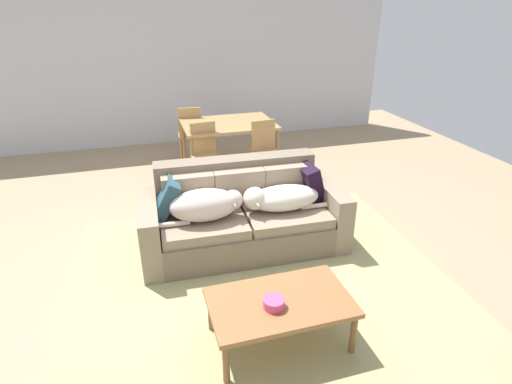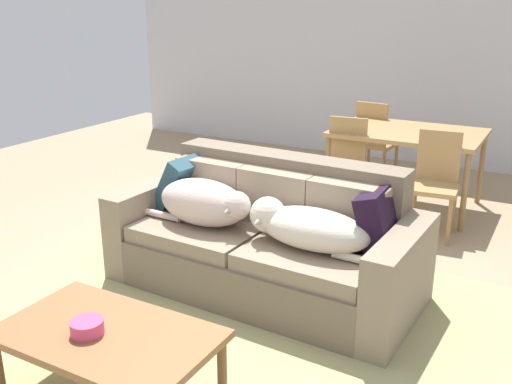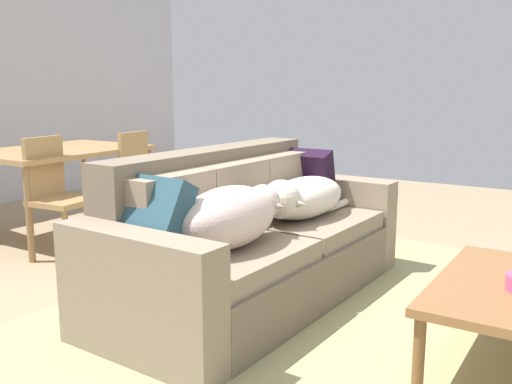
{
  "view_description": "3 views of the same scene",
  "coord_description": "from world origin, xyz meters",
  "px_view_note": "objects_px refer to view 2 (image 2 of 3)",
  "views": [
    {
      "loc": [
        -0.86,
        -3.82,
        2.5
      ],
      "look_at": [
        0.26,
        -0.09,
        0.68
      ],
      "focal_mm": 29.39,
      "sensor_mm": 36.0,
      "label": 1
    },
    {
      "loc": [
        1.9,
        -3.26,
        1.96
      ],
      "look_at": [
        0.05,
        0.06,
        0.7
      ],
      "focal_mm": 40.73,
      "sensor_mm": 36.0,
      "label": 2
    },
    {
      "loc": [
        -2.65,
        -1.76,
        1.29
      ],
      "look_at": [
        0.08,
        -0.03,
        0.69
      ],
      "focal_mm": 39.71,
      "sensor_mm": 36.0,
      "label": 3
    }
  ],
  "objects_px": {
    "couch": "(268,242)",
    "coffee_table": "(108,340)",
    "dining_chair_near_right": "(435,179)",
    "dog_on_left_cushion": "(206,203)",
    "throw_pillow_by_right_arm": "(380,222)",
    "dog_on_right_cushion": "(306,227)",
    "dining_chair_near_left": "(344,162)",
    "bowl_on_coffee_table": "(87,327)",
    "throw_pillow_by_left_arm": "(183,182)",
    "dining_chair_far_left": "(374,139)",
    "dining_table": "(408,137)"
  },
  "relations": [
    {
      "from": "couch",
      "to": "coffee_table",
      "type": "height_order",
      "value": "couch"
    },
    {
      "from": "dining_chair_near_right",
      "to": "dog_on_left_cushion",
      "type": "bearing_deg",
      "value": -129.42
    },
    {
      "from": "throw_pillow_by_right_arm",
      "to": "coffee_table",
      "type": "relative_size",
      "value": 0.38
    },
    {
      "from": "dog_on_left_cushion",
      "to": "dog_on_right_cushion",
      "type": "xyz_separation_m",
      "value": [
        0.77,
        -0.01,
        -0.03
      ]
    },
    {
      "from": "dog_on_left_cushion",
      "to": "dining_chair_near_left",
      "type": "bearing_deg",
      "value": 82.11
    },
    {
      "from": "dog_on_right_cushion",
      "to": "dining_chair_near_left",
      "type": "relative_size",
      "value": 1.04
    },
    {
      "from": "couch",
      "to": "bowl_on_coffee_table",
      "type": "relative_size",
      "value": 13.33
    },
    {
      "from": "throw_pillow_by_left_arm",
      "to": "dining_chair_far_left",
      "type": "distance_m",
      "value": 2.74
    },
    {
      "from": "coffee_table",
      "to": "throw_pillow_by_left_arm",
      "type": "bearing_deg",
      "value": 113.15
    },
    {
      "from": "bowl_on_coffee_table",
      "to": "coffee_table",
      "type": "bearing_deg",
      "value": 37.85
    },
    {
      "from": "dog_on_left_cushion",
      "to": "throw_pillow_by_right_arm",
      "type": "distance_m",
      "value": 1.2
    },
    {
      "from": "couch",
      "to": "dog_on_left_cushion",
      "type": "bearing_deg",
      "value": -155.14
    },
    {
      "from": "dog_on_left_cushion",
      "to": "dining_chair_far_left",
      "type": "relative_size",
      "value": 0.93
    },
    {
      "from": "throw_pillow_by_left_arm",
      "to": "dining_chair_near_right",
      "type": "xyz_separation_m",
      "value": [
        1.57,
        1.51,
        -0.14
      ]
    },
    {
      "from": "coffee_table",
      "to": "dog_on_right_cushion",
      "type": "bearing_deg",
      "value": 70.85
    },
    {
      "from": "throw_pillow_by_left_arm",
      "to": "bowl_on_coffee_table",
      "type": "height_order",
      "value": "throw_pillow_by_left_arm"
    },
    {
      "from": "dog_on_right_cushion",
      "to": "dining_chair_near_right",
      "type": "height_order",
      "value": "dining_chair_near_right"
    },
    {
      "from": "dining_chair_near_right",
      "to": "throw_pillow_by_left_arm",
      "type": "bearing_deg",
      "value": -141.37
    },
    {
      "from": "dining_chair_near_right",
      "to": "dining_table",
      "type": "bearing_deg",
      "value": 119.28
    },
    {
      "from": "couch",
      "to": "dog_on_right_cushion",
      "type": "xyz_separation_m",
      "value": [
        0.36,
        -0.18,
        0.24
      ]
    },
    {
      "from": "couch",
      "to": "dining_chair_near_left",
      "type": "relative_size",
      "value": 2.37
    },
    {
      "from": "couch",
      "to": "dining_chair_far_left",
      "type": "distance_m",
      "value": 2.75
    },
    {
      "from": "dining_table",
      "to": "dining_chair_far_left",
      "type": "relative_size",
      "value": 1.5
    },
    {
      "from": "throw_pillow_by_left_arm",
      "to": "dining_chair_near_right",
      "type": "relative_size",
      "value": 0.47
    },
    {
      "from": "couch",
      "to": "dog_on_left_cushion",
      "type": "xyz_separation_m",
      "value": [
        -0.4,
        -0.17,
        0.27
      ]
    },
    {
      "from": "coffee_table",
      "to": "dining_chair_far_left",
      "type": "height_order",
      "value": "dining_chair_far_left"
    },
    {
      "from": "coffee_table",
      "to": "dining_table",
      "type": "distance_m",
      "value": 3.74
    },
    {
      "from": "dog_on_right_cushion",
      "to": "dining_chair_far_left",
      "type": "relative_size",
      "value": 1.03
    },
    {
      "from": "dining_chair_near_left",
      "to": "dining_chair_far_left",
      "type": "height_order",
      "value": "dining_chair_far_left"
    },
    {
      "from": "dog_on_left_cushion",
      "to": "dining_chair_near_left",
      "type": "distance_m",
      "value": 1.87
    },
    {
      "from": "throw_pillow_by_right_arm",
      "to": "dining_chair_far_left",
      "type": "relative_size",
      "value": 0.44
    },
    {
      "from": "throw_pillow_by_right_arm",
      "to": "bowl_on_coffee_table",
      "type": "distance_m",
      "value": 1.86
    },
    {
      "from": "dog_on_right_cushion",
      "to": "coffee_table",
      "type": "bearing_deg",
      "value": -106.91
    },
    {
      "from": "dog_on_left_cushion",
      "to": "dining_table",
      "type": "relative_size",
      "value": 0.62
    },
    {
      "from": "dining_chair_near_left",
      "to": "dining_chair_near_right",
      "type": "height_order",
      "value": "dining_chair_near_left"
    },
    {
      "from": "dining_chair_far_left",
      "to": "dining_table",
      "type": "bearing_deg",
      "value": 138.93
    },
    {
      "from": "dog_on_right_cushion",
      "to": "dining_chair_far_left",
      "type": "xyz_separation_m",
      "value": [
        -0.5,
        2.92,
        -0.08
      ]
    },
    {
      "from": "dog_on_left_cushion",
      "to": "dining_chair_far_left",
      "type": "xyz_separation_m",
      "value": [
        0.27,
        2.91,
        -0.11
      ]
    },
    {
      "from": "dog_on_left_cushion",
      "to": "throw_pillow_by_right_arm",
      "type": "relative_size",
      "value": 2.1
    },
    {
      "from": "coffee_table",
      "to": "bowl_on_coffee_table",
      "type": "bearing_deg",
      "value": -142.15
    },
    {
      "from": "couch",
      "to": "bowl_on_coffee_table",
      "type": "xyz_separation_m",
      "value": [
        -0.17,
        -1.57,
        0.1
      ]
    },
    {
      "from": "throw_pillow_by_right_arm",
      "to": "dining_chair_far_left",
      "type": "distance_m",
      "value": 2.88
    },
    {
      "from": "dining_table",
      "to": "coffee_table",
      "type": "bearing_deg",
      "value": -97.3
    },
    {
      "from": "dining_table",
      "to": "dining_chair_near_right",
      "type": "xyz_separation_m",
      "value": [
        0.41,
        -0.6,
        -0.2
      ]
    },
    {
      "from": "dining_chair_near_left",
      "to": "dining_chair_far_left",
      "type": "xyz_separation_m",
      "value": [
        -0.05,
        1.08,
        0.0
      ]
    },
    {
      "from": "couch",
      "to": "dining_chair_far_left",
      "type": "xyz_separation_m",
      "value": [
        -0.13,
        2.75,
        0.17
      ]
    },
    {
      "from": "coffee_table",
      "to": "dining_chair_near_left",
      "type": "bearing_deg",
      "value": 89.63
    },
    {
      "from": "dining_table",
      "to": "dining_chair_near_right",
      "type": "relative_size",
      "value": 1.54
    },
    {
      "from": "coffee_table",
      "to": "dog_on_left_cushion",
      "type": "bearing_deg",
      "value": 102.87
    },
    {
      "from": "throw_pillow_by_left_arm",
      "to": "dining_chair_near_right",
      "type": "distance_m",
      "value": 2.18
    }
  ]
}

